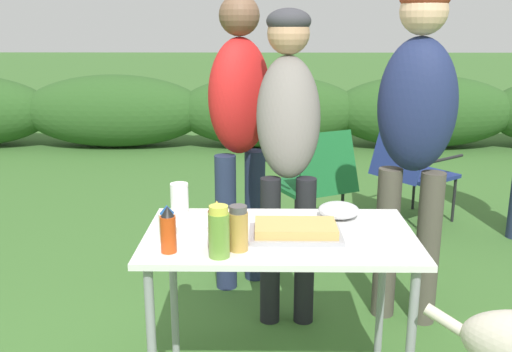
# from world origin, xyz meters

# --- Properties ---
(shrub_hedge) EXTENTS (14.40, 0.90, 0.94)m
(shrub_hedge) POSITION_xyz_m (0.00, 5.14, 0.47)
(shrub_hedge) COLOR #2D5623
(shrub_hedge) RESTS_ON ground
(folding_table) EXTENTS (1.10, 0.64, 0.74)m
(folding_table) POSITION_xyz_m (0.00, 0.00, 0.66)
(folding_table) COLOR silver
(folding_table) RESTS_ON ground
(food_tray) EXTENTS (0.37, 0.22, 0.06)m
(food_tray) POSITION_xyz_m (0.06, -0.04, 0.77)
(food_tray) COLOR #9E9EA3
(food_tray) RESTS_ON folding_table
(plate_stack) EXTENTS (0.21, 0.21, 0.03)m
(plate_stack) POSITION_xyz_m (-0.36, 0.08, 0.75)
(plate_stack) COLOR white
(plate_stack) RESTS_ON folding_table
(mixing_bowl) EXTENTS (0.18, 0.18, 0.06)m
(mixing_bowl) POSITION_xyz_m (0.27, 0.21, 0.77)
(mixing_bowl) COLOR silver
(mixing_bowl) RESTS_ON folding_table
(paper_cup_stack) EXTENTS (0.08, 0.08, 0.14)m
(paper_cup_stack) POSITION_xyz_m (-0.44, 0.24, 0.81)
(paper_cup_stack) COLOR white
(paper_cup_stack) RESTS_ON folding_table
(mayo_bottle) EXTENTS (0.07, 0.07, 0.15)m
(mayo_bottle) POSITION_xyz_m (-0.44, -0.10, 0.81)
(mayo_bottle) COLOR silver
(mayo_bottle) RESTS_ON folding_table
(hot_sauce_bottle) EXTENTS (0.06, 0.06, 0.18)m
(hot_sauce_bottle) POSITION_xyz_m (-0.42, -0.20, 0.83)
(hot_sauce_bottle) COLOR #CC4214
(hot_sauce_bottle) RESTS_ON folding_table
(beer_bottle) EXTENTS (0.07, 0.07, 0.19)m
(beer_bottle) POSITION_xyz_m (-0.24, -0.15, 0.83)
(beer_bottle) COLOR brown
(beer_bottle) RESTS_ON folding_table
(spice_jar) EXTENTS (0.07, 0.07, 0.17)m
(spice_jar) POSITION_xyz_m (-0.16, -0.18, 0.83)
(spice_jar) COLOR #B2893D
(spice_jar) RESTS_ON folding_table
(relish_jar) EXTENTS (0.08, 0.08, 0.20)m
(relish_jar) POSITION_xyz_m (-0.23, -0.24, 0.84)
(relish_jar) COLOR olive
(relish_jar) RESTS_ON folding_table
(standing_person_in_red_jacket) EXTENTS (0.33, 0.47, 1.65)m
(standing_person_in_red_jacket) POSITION_xyz_m (0.06, 0.74, 1.05)
(standing_person_in_red_jacket) COLOR black
(standing_person_in_red_jacket) RESTS_ON ground
(standing_person_in_dark_puffer) EXTENTS (0.48, 0.46, 1.73)m
(standing_person_in_dark_puffer) POSITION_xyz_m (-0.20, 1.10, 1.04)
(standing_person_in_dark_puffer) COLOR #232D4C
(standing_person_in_dark_puffer) RESTS_ON ground
(standing_person_in_olive_jacket) EXTENTS (0.47, 0.41, 1.76)m
(standing_person_in_olive_jacket) POSITION_xyz_m (0.70, 0.66, 1.09)
(standing_person_in_olive_jacket) COLOR #4C473D
(standing_person_in_olive_jacket) RESTS_ON ground
(camp_chair_green_behind_table) EXTENTS (0.75, 0.72, 0.83)m
(camp_chair_green_behind_table) POSITION_xyz_m (1.11, 2.22, 0.47)
(camp_chair_green_behind_table) COLOR navy
(camp_chair_green_behind_table) RESTS_ON ground
(camp_chair_near_hedge) EXTENTS (0.68, 0.73, 0.83)m
(camp_chair_near_hedge) POSITION_xyz_m (0.31, 1.86, 0.47)
(camp_chair_near_hedge) COLOR #19602D
(camp_chair_near_hedge) RESTS_ON ground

